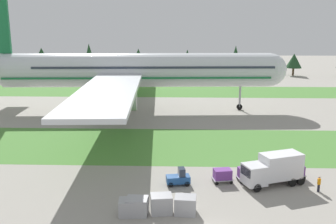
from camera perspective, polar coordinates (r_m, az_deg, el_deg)
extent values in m
cube|color=#4C8438|center=(56.49, 4.48, -5.03)|extent=(320.00, 17.55, 0.01)
cube|color=#4C8438|center=(102.31, 3.35, 3.11)|extent=(320.00, 17.55, 0.01)
cylinder|color=silver|center=(78.25, -4.57, 6.32)|extent=(54.92, 9.97, 6.90)
sphere|color=silver|center=(81.41, 15.12, 6.18)|extent=(6.76, 6.76, 6.76)
cube|color=#19703D|center=(78.40, -4.55, 5.45)|extent=(53.60, 10.03, 0.36)
cube|color=#283342|center=(78.04, -2.12, 6.97)|extent=(48.28, 9.66, 0.44)
cube|color=silver|center=(100.15, -5.79, 7.34)|extent=(10.71, 37.07, 0.62)
cylinder|color=#A3A3A8|center=(94.86, -5.23, 5.66)|extent=(5.53, 4.09, 3.79)
cube|color=silver|center=(57.20, -9.09, 3.08)|extent=(10.71, 37.07, 0.62)
cylinder|color=#A3A3A8|center=(62.82, -7.19, 1.91)|extent=(5.53, 4.09, 3.79)
cube|color=silver|center=(93.03, -22.74, 7.05)|extent=(5.59, 13.57, 0.43)
cylinder|color=#A3A3A8|center=(80.55, 10.83, 3.13)|extent=(0.44, 0.44, 6.81)
cylinder|color=black|center=(81.19, 10.73, 0.76)|extent=(1.22, 0.49, 1.20)
cylinder|color=#A3A3A8|center=(83.28, -7.34, 3.66)|extent=(0.44, 0.44, 6.56)
cylinder|color=black|center=(83.86, -7.28, 1.45)|extent=(1.73, 0.69, 1.70)
cylinder|color=#A3A3A8|center=(75.17, -7.98, 2.64)|extent=(0.44, 0.44, 6.56)
cylinder|color=black|center=(75.82, -7.91, 0.20)|extent=(1.73, 0.69, 1.70)
cube|color=#1E4C8E|center=(42.70, 1.53, -10.09)|extent=(2.79, 1.74, 0.77)
cube|color=#283342|center=(42.44, 2.06, -9.02)|extent=(0.88, 1.20, 0.90)
cylinder|color=black|center=(42.22, 0.41, -10.93)|extent=(0.63, 0.30, 0.60)
cylinder|color=black|center=(43.21, 0.19, -10.35)|extent=(0.63, 0.30, 0.60)
cylinder|color=black|center=(42.51, 2.88, -10.77)|extent=(0.63, 0.30, 0.60)
cylinder|color=black|center=(43.50, 2.60, -10.20)|extent=(0.63, 0.30, 0.60)
cube|color=#A3A3A8|center=(43.91, 8.20, -9.95)|extent=(2.43, 1.87, 0.10)
cube|color=#70388E|center=(43.68, 8.22, -9.23)|extent=(2.14, 1.64, 1.10)
cylinder|color=black|center=(43.16, 7.37, -10.63)|extent=(0.41, 0.19, 0.40)
cylinder|color=black|center=(44.38, 6.88, -9.94)|extent=(0.41, 0.19, 0.40)
cylinder|color=black|center=(43.62, 9.52, -10.45)|extent=(0.41, 0.19, 0.40)
cylinder|color=black|center=(44.83, 8.98, -9.77)|extent=(0.41, 0.19, 0.40)
cube|color=#A3A3A8|center=(44.79, 11.81, -9.64)|extent=(2.43, 1.87, 0.10)
cube|color=#70388E|center=(44.56, 11.84, -8.92)|extent=(2.14, 1.64, 1.10)
cylinder|color=black|center=(43.99, 11.07, -10.31)|extent=(0.41, 0.19, 0.40)
cylinder|color=black|center=(45.19, 10.49, -9.64)|extent=(0.41, 0.19, 0.40)
cylinder|color=black|center=(44.55, 13.13, -10.10)|extent=(0.41, 0.19, 0.40)
cylinder|color=black|center=(45.74, 12.50, -9.45)|extent=(0.41, 0.19, 0.40)
cube|color=#A3A3A8|center=(45.83, 15.26, -9.30)|extent=(2.43, 1.87, 0.10)
cube|color=#70388E|center=(45.61, 15.31, -8.60)|extent=(2.14, 1.64, 1.10)
cylinder|color=black|center=(45.00, 14.61, -9.95)|extent=(0.41, 0.19, 0.40)
cylinder|color=black|center=(46.17, 13.94, -9.31)|extent=(0.41, 0.19, 0.40)
cylinder|color=black|center=(45.65, 16.57, -9.74)|extent=(0.41, 0.19, 0.40)
cylinder|color=black|center=(46.81, 15.86, -9.12)|extent=(0.41, 0.19, 0.40)
cube|color=#A3A3A8|center=(47.02, 18.55, -8.94)|extent=(2.43, 1.87, 0.10)
cube|color=#70388E|center=(46.81, 18.60, -8.26)|extent=(2.14, 1.64, 1.10)
cylinder|color=black|center=(46.17, 17.97, -9.58)|extent=(0.41, 0.19, 0.40)
cylinder|color=black|center=(47.31, 17.24, -8.97)|extent=(0.41, 0.19, 0.40)
cylinder|color=black|center=(46.91, 19.83, -9.36)|extent=(0.41, 0.19, 0.40)
cylinder|color=black|center=(48.03, 19.06, -8.77)|extent=(0.41, 0.19, 0.40)
cube|color=silver|center=(42.63, 12.89, -9.16)|extent=(2.87, 2.93, 2.20)
cube|color=#283342|center=(41.95, 11.67, -8.82)|extent=(0.81, 1.96, 0.97)
cube|color=silver|center=(44.19, 16.67, -7.75)|extent=(5.02, 3.74, 2.80)
cylinder|color=black|center=(42.17, 13.27, -11.06)|extent=(1.00, 0.62, 0.96)
cylinder|color=black|center=(43.73, 11.87, -10.09)|extent=(1.00, 0.62, 0.96)
cylinder|color=black|center=(44.57, 18.23, -10.03)|extent=(1.00, 0.62, 0.96)
cylinder|color=black|center=(46.04, 16.74, -9.18)|extent=(1.00, 0.62, 0.96)
cylinder|color=black|center=(45.22, 19.39, -9.78)|extent=(1.00, 0.62, 0.96)
cylinder|color=black|center=(46.68, 17.88, -8.95)|extent=(1.00, 0.62, 0.96)
cylinder|color=black|center=(44.30, 21.83, -10.55)|extent=(0.18, 0.18, 0.85)
cylinder|color=black|center=(44.11, 21.71, -10.64)|extent=(0.18, 0.18, 0.85)
cylinder|color=orange|center=(43.93, 21.85, -9.71)|extent=(0.36, 0.36, 0.62)
sphere|color=tan|center=(43.77, 21.90, -9.15)|extent=(0.24, 0.24, 0.24)
cylinder|color=orange|center=(44.14, 21.97, -9.65)|extent=(0.10, 0.10, 0.58)
cylinder|color=orange|center=(43.75, 21.73, -9.84)|extent=(0.10, 0.10, 0.58)
cylinder|color=black|center=(43.72, 14.71, -10.33)|extent=(0.18, 0.18, 0.85)
cylinder|color=black|center=(43.64, 14.44, -10.36)|extent=(0.18, 0.18, 0.85)
cylinder|color=orange|center=(43.40, 14.63, -9.45)|extent=(0.36, 0.36, 0.62)
sphere|color=tan|center=(43.23, 14.67, -8.89)|extent=(0.24, 0.24, 0.24)
cylinder|color=orange|center=(43.50, 14.91, -9.46)|extent=(0.10, 0.10, 0.58)
cylinder|color=orange|center=(43.32, 14.35, -9.52)|extent=(0.10, 0.10, 0.58)
cube|color=#A3A3A8|center=(36.60, -5.80, -14.12)|extent=(2.12, 1.76, 1.54)
cube|color=#A3A3A8|center=(36.76, -1.00, -13.71)|extent=(2.20, 1.86, 1.78)
cube|color=#A3A3A8|center=(36.58, -4.69, -14.01)|extent=(2.08, 1.70, 1.66)
cube|color=#A3A3A8|center=(36.66, 2.63, -13.86)|extent=(2.12, 1.75, 1.71)
cone|color=orange|center=(55.18, 19.05, -5.90)|extent=(0.44, 0.44, 0.49)
cylinder|color=#4C3823|center=(146.63, -18.40, 6.21)|extent=(0.70, 0.70, 3.85)
cone|color=#1E4223|center=(146.21, -18.53, 8.06)|extent=(5.53, 5.53, 5.71)
cylinder|color=#4C3823|center=(139.44, -11.71, 6.15)|extent=(0.70, 0.70, 3.24)
cone|color=#1E4223|center=(138.92, -11.81, 8.44)|extent=(4.12, 4.12, 7.95)
cylinder|color=#4C3823|center=(133.74, -4.44, 6.02)|extent=(0.70, 0.70, 2.85)
cone|color=#1E4223|center=(133.25, -4.47, 8.07)|extent=(5.51, 5.51, 6.75)
cylinder|color=#4C3823|center=(138.13, 2.91, 6.25)|extent=(0.70, 0.70, 2.81)
cone|color=#1E4223|center=(137.69, 2.93, 8.11)|extent=(4.02, 4.02, 6.18)
cylinder|color=#4C3823|center=(135.50, 10.07, 6.06)|extent=(0.70, 0.70, 3.35)
cone|color=#1E4223|center=(134.99, 10.16, 8.29)|extent=(4.08, 4.08, 7.26)
cylinder|color=#4C3823|center=(141.92, 18.36, 5.79)|extent=(0.70, 0.70, 2.77)
cone|color=#1E4223|center=(141.53, 18.47, 7.35)|extent=(5.63, 5.63, 5.01)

